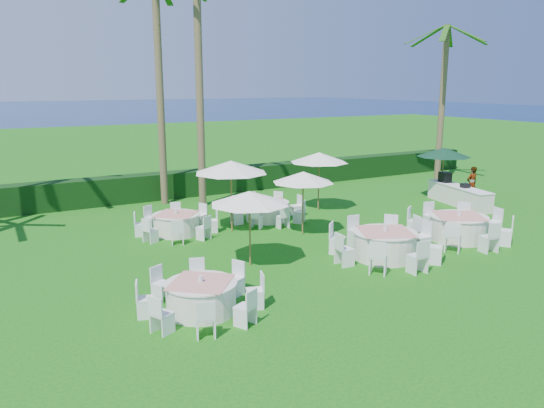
# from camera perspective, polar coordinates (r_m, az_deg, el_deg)

# --- Properties ---
(ground) EXTENTS (120.00, 120.00, 0.00)m
(ground) POSITION_cam_1_polar(r_m,az_deg,el_deg) (16.00, 9.17, -6.51)
(ground) COLOR #125F10
(ground) RESTS_ON ground
(hedge) EXTENTS (34.00, 1.00, 1.20)m
(hedge) POSITION_cam_1_polar(r_m,az_deg,el_deg) (26.00, -7.42, 2.38)
(hedge) COLOR black
(hedge) RESTS_ON ground
(ocean) EXTENTS (260.00, 260.00, 0.00)m
(ocean) POSITION_cam_1_polar(r_m,az_deg,el_deg) (114.27, -24.90, 8.96)
(ocean) COLOR #061B45
(ocean) RESTS_ON ground
(banquet_table_a) EXTENTS (2.93, 2.93, 0.90)m
(banquet_table_a) POSITION_cam_1_polar(r_m,az_deg,el_deg) (12.69, -7.62, -9.80)
(banquet_table_a) COLOR silver
(banquet_table_a) RESTS_ON ground
(banquet_table_b) EXTENTS (3.42, 3.42, 1.02)m
(banquet_table_b) POSITION_cam_1_polar(r_m,az_deg,el_deg) (16.66, 12.02, -4.22)
(banquet_table_b) COLOR silver
(banquet_table_b) RESTS_ON ground
(banquet_table_c) EXTENTS (3.44, 3.44, 1.03)m
(banquet_table_c) POSITION_cam_1_polar(r_m,az_deg,el_deg) (19.28, 19.39, -2.35)
(banquet_table_c) COLOR silver
(banquet_table_c) RESTS_ON ground
(banquet_table_d) EXTENTS (2.90, 2.90, 0.90)m
(banquet_table_d) POSITION_cam_1_polar(r_m,az_deg,el_deg) (19.22, -10.23, -2.05)
(banquet_table_d) COLOR silver
(banquet_table_d) RESTS_ON ground
(banquet_table_e) EXTENTS (3.02, 3.02, 0.92)m
(banquet_table_e) POSITION_cam_1_polar(r_m,az_deg,el_deg) (20.81, -0.53, -0.68)
(banquet_table_e) COLOR silver
(banquet_table_e) RESTS_ON ground
(umbrella_a) EXTENTS (2.34, 2.34, 2.24)m
(umbrella_a) POSITION_cam_1_polar(r_m,az_deg,el_deg) (15.27, -2.43, 0.67)
(umbrella_a) COLOR brown
(umbrella_a) RESTS_ON ground
(umbrella_b) EXTENTS (2.18, 2.18, 2.27)m
(umbrella_b) POSITION_cam_1_polar(r_m,az_deg,el_deg) (18.54, 3.37, 2.89)
(umbrella_b) COLOR brown
(umbrella_b) RESTS_ON ground
(umbrella_c) EXTENTS (2.65, 2.65, 2.59)m
(umbrella_c) POSITION_cam_1_polar(r_m,az_deg,el_deg) (18.95, -4.44, 3.99)
(umbrella_c) COLOR brown
(umbrella_c) RESTS_ON ground
(umbrella_d) EXTENTS (2.45, 2.45, 2.47)m
(umbrella_d) POSITION_cam_1_polar(r_m,az_deg,el_deg) (22.30, 5.09, 5.01)
(umbrella_d) COLOR brown
(umbrella_d) RESTS_ON ground
(umbrella_green) EXTENTS (2.42, 2.42, 2.42)m
(umbrella_green) POSITION_cam_1_polar(r_m,az_deg,el_deg) (25.53, 18.01, 5.32)
(umbrella_green) COLOR brown
(umbrella_green) RESTS_ON ground
(buffet_table) EXTENTS (1.51, 3.77, 1.31)m
(buffet_table) POSITION_cam_1_polar(r_m,az_deg,el_deg) (24.84, 19.41, 0.94)
(buffet_table) COLOR silver
(buffet_table) RESTS_ON ground
(staff_person) EXTENTS (0.59, 0.40, 1.59)m
(staff_person) POSITION_cam_1_polar(r_m,az_deg,el_deg) (25.92, 20.69, 2.05)
(staff_person) COLOR gray
(staff_person) RESTS_ON ground
(palm_b) EXTENTS (4.40, 4.10, 9.72)m
(palm_b) POSITION_cam_1_polar(r_m,az_deg,el_deg) (23.77, -12.01, 12.70)
(palm_b) COLOR brown
(palm_b) RESTS_ON ground
(palm_c) EXTENTS (4.37, 4.25, 10.06)m
(palm_c) POSITION_cam_1_polar(r_m,az_deg,el_deg) (23.07, -7.83, 13.29)
(palm_c) COLOR brown
(palm_c) RESTS_ON ground
(palm_e) EXTENTS (4.17, 4.40, 8.21)m
(palm_e) POSITION_cam_1_polar(r_m,az_deg,el_deg) (29.45, 17.86, 10.82)
(palm_e) COLOR brown
(palm_e) RESTS_ON ground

